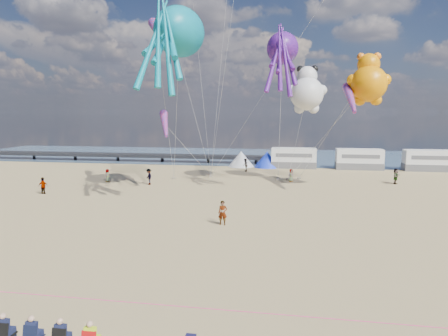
% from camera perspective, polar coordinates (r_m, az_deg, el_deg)
% --- Properties ---
extents(ground, '(120.00, 120.00, 0.00)m').
position_cam_1_polar(ground, '(22.99, -5.03, -13.35)').
color(ground, tan).
rests_on(ground, ground).
extents(water, '(120.00, 120.00, 0.00)m').
position_cam_1_polar(water, '(76.37, 5.31, 1.69)').
color(water, '#3A5570').
rests_on(water, ground).
extents(pier, '(60.00, 3.00, 0.50)m').
position_cam_1_polar(pier, '(73.22, -17.79, 1.84)').
color(pier, black).
rests_on(pier, ground).
extents(motorhome_0, '(6.60, 2.50, 3.00)m').
position_cam_1_polar(motorhome_0, '(61.11, 9.92, 1.43)').
color(motorhome_0, silver).
rests_on(motorhome_0, ground).
extents(motorhome_1, '(6.60, 2.50, 3.00)m').
position_cam_1_polar(motorhome_1, '(61.93, 18.74, 1.21)').
color(motorhome_1, silver).
rests_on(motorhome_1, ground).
extents(motorhome_2, '(6.60, 2.50, 3.00)m').
position_cam_1_polar(motorhome_2, '(64.16, 27.14, 0.97)').
color(motorhome_2, silver).
rests_on(motorhome_2, ground).
extents(tent_white, '(4.00, 4.00, 2.40)m').
position_cam_1_polar(tent_white, '(61.59, 2.45, 1.31)').
color(tent_white, white).
rests_on(tent_white, ground).
extents(tent_blue, '(4.00, 4.00, 2.40)m').
position_cam_1_polar(tent_blue, '(61.24, 6.16, 1.23)').
color(tent_blue, '#1933CC').
rests_on(tent_blue, ground).
extents(spectator_row, '(6.10, 0.90, 1.30)m').
position_cam_1_polar(spectator_row, '(16.68, -25.47, -20.34)').
color(spectator_row, black).
rests_on(spectator_row, ground).
extents(rope_line, '(34.00, 0.03, 0.03)m').
position_cam_1_polar(rope_line, '(18.60, -9.09, -18.73)').
color(rope_line, '#F2338C').
rests_on(rope_line, ground).
extents(standing_person, '(0.70, 0.48, 1.83)m').
position_cam_1_polar(standing_person, '(29.87, -0.19, -6.43)').
color(standing_person, tan).
rests_on(standing_person, ground).
extents(beachgoer_0, '(0.41, 0.59, 1.55)m').
position_cam_1_polar(beachgoer_0, '(50.20, -16.30, -1.02)').
color(beachgoer_0, '#7F6659').
rests_on(beachgoer_0, ground).
extents(beachgoer_1, '(0.68, 0.95, 1.82)m').
position_cam_1_polar(beachgoer_1, '(56.60, 3.07, 0.42)').
color(beachgoer_1, '#7F6659').
rests_on(beachgoer_1, ground).
extents(beachgoer_2, '(1.11, 1.14, 1.86)m').
position_cam_1_polar(beachgoer_2, '(47.09, -10.69, -1.22)').
color(beachgoer_2, '#7F6659').
rests_on(beachgoer_2, ground).
extents(beachgoer_3, '(1.18, 0.90, 1.62)m').
position_cam_1_polar(beachgoer_3, '(45.00, -24.42, -2.38)').
color(beachgoer_3, '#7F6659').
rests_on(beachgoer_3, ground).
extents(beachgoer_4, '(0.87, 1.16, 1.82)m').
position_cam_1_polar(beachgoer_4, '(50.81, 23.33, -1.09)').
color(beachgoer_4, '#7F6659').
rests_on(beachgoer_4, ground).
extents(beachgoer_5, '(1.65, 1.05, 1.70)m').
position_cam_1_polar(beachgoer_5, '(45.29, -24.43, -2.27)').
color(beachgoer_5, '#7F6659').
rests_on(beachgoer_5, ground).
extents(beachgoer_6, '(0.65, 0.65, 1.52)m').
position_cam_1_polar(beachgoer_6, '(49.08, 9.55, -1.02)').
color(beachgoer_6, '#7F6659').
rests_on(beachgoer_6, ground).
extents(sandbag_a, '(0.50, 0.35, 0.22)m').
position_cam_1_polar(sandbag_a, '(50.68, -7.16, -1.44)').
color(sandbag_a, gray).
rests_on(sandbag_a, ground).
extents(sandbag_b, '(0.50, 0.35, 0.22)m').
position_cam_1_polar(sandbag_b, '(49.55, 7.72, -1.66)').
color(sandbag_b, gray).
rests_on(sandbag_b, ground).
extents(sandbag_c, '(0.50, 0.35, 0.22)m').
position_cam_1_polar(sandbag_c, '(50.08, 9.12, -1.59)').
color(sandbag_c, gray).
rests_on(sandbag_c, ground).
extents(sandbag_d, '(0.50, 0.35, 0.22)m').
position_cam_1_polar(sandbag_d, '(51.05, 10.68, -1.45)').
color(sandbag_d, gray).
rests_on(sandbag_d, ground).
extents(sandbag_e, '(0.50, 0.35, 0.22)m').
position_cam_1_polar(sandbag_e, '(51.51, -1.90, -1.23)').
color(sandbag_e, gray).
rests_on(sandbag_e, ground).
extents(kite_octopus_teal, '(5.81, 10.43, 11.27)m').
position_cam_1_polar(kite_octopus_teal, '(41.35, -6.38, 18.75)').
color(kite_octopus_teal, '#097A8D').
extents(kite_octopus_purple, '(5.34, 9.00, 9.62)m').
position_cam_1_polar(kite_octopus_purple, '(46.17, 8.36, 16.57)').
color(kite_octopus_purple, '#4F177D').
extents(kite_panda, '(5.66, 5.46, 6.63)m').
position_cam_1_polar(kite_panda, '(48.45, 11.76, 10.32)').
color(kite_panda, silver).
extents(kite_teddy_orange, '(5.73, 5.58, 6.38)m').
position_cam_1_polar(kite_teddy_orange, '(44.28, 19.95, 11.22)').
color(kite_teddy_orange, orange).
extents(windsock_left, '(3.72, 6.93, 7.05)m').
position_cam_1_polar(windsock_left, '(43.46, -9.78, 19.09)').
color(windsock_left, red).
extents(windsock_mid, '(1.07, 6.28, 6.27)m').
position_cam_1_polar(windsock_mid, '(42.10, 17.62, 9.41)').
color(windsock_mid, red).
extents(windsock_right, '(2.63, 4.97, 4.98)m').
position_cam_1_polar(windsock_right, '(43.71, -8.45, 6.21)').
color(windsock_right, red).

